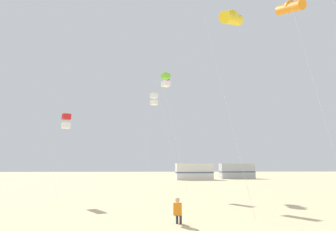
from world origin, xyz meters
The scene contains 9 objects.
kite_flyer_standing centered at (1.66, 5.60, 0.61)m, with size 0.42×0.55×1.16m.
kite_box_scarlet centered at (-6.29, 15.31, 5.98)m, with size 1.94×1.94×6.56m.
kite_box_lime centered at (1.67, 16.46, 9.84)m, with size 2.38×2.28×10.44m.
kite_tube_gold centered at (5.23, 8.28, 11.31)m, with size 2.77×2.94×12.01m.
kite_box_white centered at (0.69, 20.04, 8.97)m, with size 1.74×1.74×9.56m.
kite_tube_orange centered at (10.16, 10.54, 13.55)m, with size 3.25×3.31×14.26m.
kite_tube_magenta centered at (1.95, 22.13, 11.97)m, with size 2.75×2.72×12.68m.
rv_van_white centered at (8.00, 42.86, 1.39)m, with size 6.52×2.56×2.80m.
rv_van_silver centered at (16.77, 46.74, 1.39)m, with size 6.49×2.49×2.80m.
Camera 1 is at (0.47, -7.30, 2.58)m, focal length 30.32 mm.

